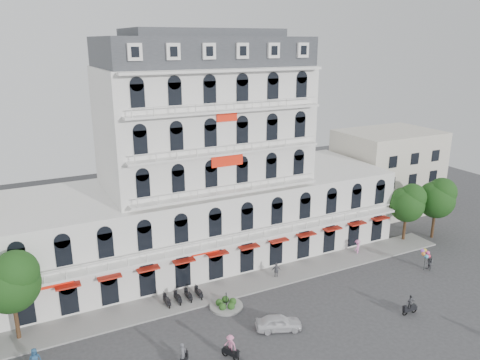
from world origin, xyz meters
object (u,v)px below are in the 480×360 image
parked_car (279,323)px  balloon_vendor (428,260)px  rider_west (183,357)px  rider_northeast (410,305)px  rider_center (230,346)px

parked_car → balloon_vendor: bearing=-63.4°
rider_west → balloon_vendor: bearing=-45.7°
rider_northeast → rider_center: bearing=-2.8°
balloon_vendor → rider_west: bearing=-174.2°
rider_center → rider_west: bearing=-129.1°
rider_west → balloon_vendor: (29.94, 3.06, 0.25)m
parked_car → rider_northeast: 12.71m
rider_northeast → balloon_vendor: (8.43, 5.55, 0.28)m
parked_car → rider_northeast: size_ratio=2.02×
rider_west → rider_northeast: rider_west is taller
rider_center → rider_northeast: bearing=55.4°
balloon_vendor → parked_car: bearing=-174.2°
balloon_vendor → rider_center: bearing=-171.9°
rider_west → rider_northeast: bearing=-58.2°
rider_west → rider_center: (3.74, -0.68, 0.15)m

